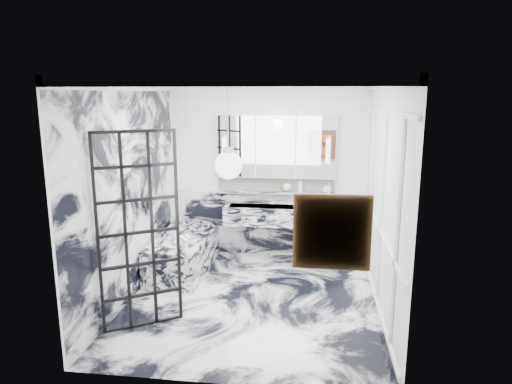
# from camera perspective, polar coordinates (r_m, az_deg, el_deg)

# --- Properties ---
(floor) EXTENTS (3.60, 3.60, 0.00)m
(floor) POSITION_cam_1_polar(r_m,az_deg,el_deg) (6.15, -0.49, -13.29)
(floor) COLOR silver
(floor) RESTS_ON ground
(ceiling) EXTENTS (3.60, 3.60, 0.00)m
(ceiling) POSITION_cam_1_polar(r_m,az_deg,el_deg) (5.55, -0.54, 13.80)
(ceiling) COLOR white
(ceiling) RESTS_ON wall_back
(wall_back) EXTENTS (3.60, 0.00, 3.60)m
(wall_back) POSITION_cam_1_polar(r_m,az_deg,el_deg) (7.44, 1.38, 2.57)
(wall_back) COLOR white
(wall_back) RESTS_ON floor
(wall_front) EXTENTS (3.60, 0.00, 3.60)m
(wall_front) POSITION_cam_1_polar(r_m,az_deg,el_deg) (3.97, -4.09, -6.09)
(wall_front) COLOR white
(wall_front) RESTS_ON floor
(wall_left) EXTENTS (0.00, 3.60, 3.60)m
(wall_left) POSITION_cam_1_polar(r_m,az_deg,el_deg) (6.11, -15.55, -0.01)
(wall_left) COLOR white
(wall_left) RESTS_ON floor
(wall_right) EXTENTS (0.00, 3.60, 3.60)m
(wall_right) POSITION_cam_1_polar(r_m,az_deg,el_deg) (5.70, 15.64, -0.88)
(wall_right) COLOR white
(wall_right) RESTS_ON floor
(marble_clad_back) EXTENTS (3.18, 0.05, 1.05)m
(marble_clad_back) POSITION_cam_1_polar(r_m,az_deg,el_deg) (7.61, 1.33, -3.97)
(marble_clad_back) COLOR silver
(marble_clad_back) RESTS_ON floor
(marble_clad_left) EXTENTS (0.02, 3.56, 2.68)m
(marble_clad_left) POSITION_cam_1_polar(r_m,az_deg,el_deg) (6.12, -15.39, -0.56)
(marble_clad_left) COLOR silver
(marble_clad_left) RESTS_ON floor
(panel_molding) EXTENTS (0.03, 3.40, 2.30)m
(panel_molding) POSITION_cam_1_polar(r_m,az_deg,el_deg) (5.72, 15.38, -1.85)
(panel_molding) COLOR white
(panel_molding) RESTS_ON floor
(soap_bottle_a) EXTENTS (0.11, 0.11, 0.22)m
(soap_bottle_a) POSITION_cam_1_polar(r_m,az_deg,el_deg) (7.35, 5.57, 0.83)
(soap_bottle_a) COLOR #8C5919
(soap_bottle_a) RESTS_ON ledge
(soap_bottle_b) EXTENTS (0.10, 0.10, 0.17)m
(soap_bottle_b) POSITION_cam_1_polar(r_m,az_deg,el_deg) (7.36, 9.04, 0.53)
(soap_bottle_b) COLOR #4C4C51
(soap_bottle_b) RESTS_ON ledge
(soap_bottle_c) EXTENTS (0.13, 0.13, 0.14)m
(soap_bottle_c) POSITION_cam_1_polar(r_m,az_deg,el_deg) (7.36, 8.73, 0.43)
(soap_bottle_c) COLOR silver
(soap_bottle_c) RESTS_ON ledge
(face_pot) EXTENTS (0.13, 0.13, 0.13)m
(face_pot) POSITION_cam_1_polar(r_m,az_deg,el_deg) (7.37, 3.89, 0.59)
(face_pot) COLOR white
(face_pot) RESTS_ON ledge
(amber_bottle) EXTENTS (0.04, 0.04, 0.10)m
(amber_bottle) POSITION_cam_1_polar(r_m,az_deg,el_deg) (7.38, 3.23, 0.42)
(amber_bottle) COLOR #8C5919
(amber_bottle) RESTS_ON ledge
(flower_vase) EXTENTS (0.09, 0.09, 0.12)m
(flower_vase) POSITION_cam_1_polar(r_m,az_deg,el_deg) (6.26, -8.87, -6.92)
(flower_vase) COLOR silver
(flower_vase) RESTS_ON bathtub
(crittall_door) EXTENTS (0.77, 0.49, 2.25)m
(crittall_door) POSITION_cam_1_polar(r_m,az_deg,el_deg) (5.28, -14.43, -4.92)
(crittall_door) COLOR black
(crittall_door) RESTS_ON floor
(artwork) EXTENTS (0.55, 0.05, 0.55)m
(artwork) POSITION_cam_1_polar(r_m,az_deg,el_deg) (3.91, 9.47, -4.97)
(artwork) COLOR #C84B14
(artwork) RESTS_ON wall_front
(pendant_light) EXTENTS (0.27, 0.27, 0.27)m
(pendant_light) POSITION_cam_1_polar(r_m,az_deg,el_deg) (4.37, -3.46, 3.34)
(pendant_light) COLOR white
(pendant_light) RESTS_ON ceiling
(trough_sink) EXTENTS (1.60, 0.45, 0.30)m
(trough_sink) POSITION_cam_1_polar(r_m,az_deg,el_deg) (7.33, 2.32, -2.95)
(trough_sink) COLOR silver
(trough_sink) RESTS_ON wall_back
(ledge) EXTENTS (1.90, 0.14, 0.04)m
(ledge) POSITION_cam_1_polar(r_m,az_deg,el_deg) (7.41, 2.46, -0.08)
(ledge) COLOR silver
(ledge) RESTS_ON wall_back
(subway_tile) EXTENTS (1.90, 0.03, 0.23)m
(subway_tile) POSITION_cam_1_polar(r_m,az_deg,el_deg) (7.44, 2.51, 1.04)
(subway_tile) COLOR white
(subway_tile) RESTS_ON wall_back
(mirror_cabinet) EXTENTS (1.90, 0.16, 1.00)m
(mirror_cabinet) POSITION_cam_1_polar(r_m,az_deg,el_deg) (7.29, 2.52, 5.70)
(mirror_cabinet) COLOR white
(mirror_cabinet) RESTS_ON wall_back
(sconce_left) EXTENTS (0.07, 0.07, 0.40)m
(sconce_left) POSITION_cam_1_polar(r_m,az_deg,el_deg) (7.32, -3.99, 5.39)
(sconce_left) COLOR white
(sconce_left) RESTS_ON mirror_cabinet
(sconce_right) EXTENTS (0.07, 0.07, 0.40)m
(sconce_right) POSITION_cam_1_polar(r_m,az_deg,el_deg) (7.18, 9.01, 5.14)
(sconce_right) COLOR white
(sconce_right) RESTS_ON mirror_cabinet
(bathtub) EXTENTS (0.75, 1.65, 0.55)m
(bathtub) POSITION_cam_1_polar(r_m,az_deg,el_deg) (7.09, -9.02, -7.49)
(bathtub) COLOR silver
(bathtub) RESTS_ON floor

